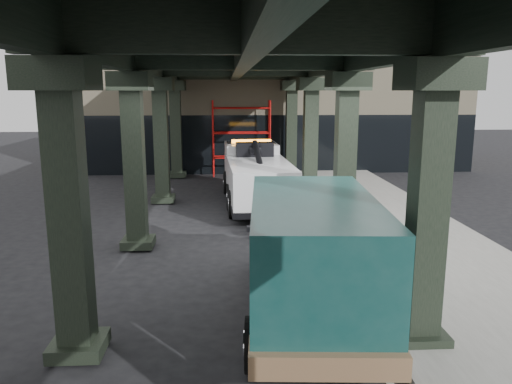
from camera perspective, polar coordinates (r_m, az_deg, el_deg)
name	(u,v)px	position (r m, az deg, el deg)	size (l,w,h in m)	color
ground	(260,270)	(12.91, 0.41, -8.88)	(90.00, 90.00, 0.00)	black
sidewalk	(405,241)	(15.68, 16.61, -5.37)	(5.00, 40.00, 0.15)	gray
lane_stripe	(312,245)	(14.99, 6.43, -6.00)	(0.12, 38.00, 0.01)	silver
viaduct	(240,55)	(14.11, -1.80, 15.42)	(7.40, 32.00, 6.40)	black
building	(270,99)	(32.20, 1.61, 10.63)	(22.00, 10.00, 8.00)	#C6B793
scaffolding	(241,136)	(26.84, -1.69, 6.40)	(3.08, 0.88, 4.00)	red
tow_truck	(255,174)	(19.86, -0.07, 2.12)	(2.62, 7.96, 2.58)	black
towed_van	(311,252)	(9.97, 6.29, -6.89)	(2.88, 6.40, 2.53)	#113E3B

